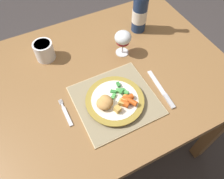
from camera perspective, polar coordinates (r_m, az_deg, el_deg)
The scene contains 13 objects.
ground_plane at distance 1.60m, azimuth -2.18°, elevation -13.20°, with size 6.00×6.00×0.00m, color #383333.
dining_table at distance 1.03m, azimuth -3.28°, elevation 0.16°, with size 1.17×0.83×0.74m.
placemat at distance 0.87m, azimuth 0.89°, elevation -2.82°, with size 0.31×0.29×0.01m.
dinner_plate at distance 0.86m, azimuth 0.76°, elevation -2.86°, with size 0.23×0.23×0.02m.
breaded_croquettes at distance 0.82m, azimuth -1.80°, elevation -3.35°, with size 0.08×0.08×0.04m.
green_beans_pile at distance 0.86m, azimuth 2.20°, elevation -0.54°, with size 0.08×0.08×0.02m.
glazed_carrots at distance 0.83m, azimuth 4.06°, elevation -2.90°, with size 0.07×0.06×0.02m.
fork at distance 0.86m, azimuth -11.85°, elevation -6.36°, with size 0.02×0.13×0.01m.
table_knife at distance 0.92m, azimuth 13.16°, elevation -0.63°, with size 0.03×0.21×0.01m.
wine_glass at distance 0.99m, azimuth 2.86°, elevation 13.13°, with size 0.08×0.08×0.12m.
bottle at distance 1.11m, azimuth 7.33°, elevation 19.73°, with size 0.07×0.07×0.30m.
roast_potatoes at distance 0.82m, azimuth 2.09°, elevation -4.05°, with size 0.05×0.05×0.02m.
drinking_cup at distance 1.04m, azimuth -17.31°, elevation 9.72°, with size 0.09×0.09×0.08m.
Camera 1 is at (-0.22, -0.56, 1.48)m, focal length 35.00 mm.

